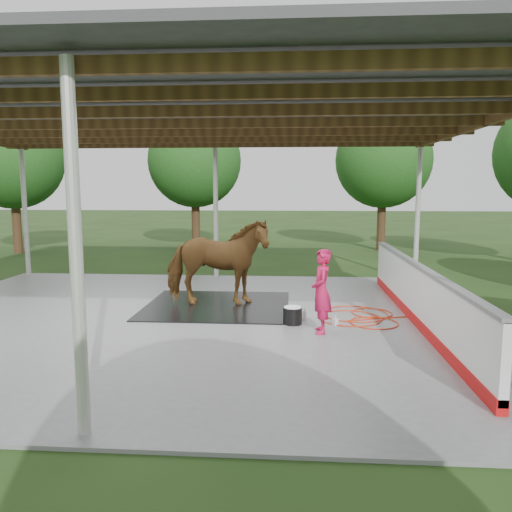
# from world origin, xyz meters

# --- Properties ---
(ground) EXTENTS (100.00, 100.00, 0.00)m
(ground) POSITION_xyz_m (0.00, 0.00, 0.00)
(ground) COLOR #1E3814
(concrete_slab) EXTENTS (12.00, 10.00, 0.05)m
(concrete_slab) POSITION_xyz_m (0.00, 0.00, 0.03)
(concrete_slab) COLOR slate
(concrete_slab) RESTS_ON ground
(pavilion_structure) EXTENTS (12.60, 10.60, 4.05)m
(pavilion_structure) POSITION_xyz_m (0.00, -0.00, 3.97)
(pavilion_structure) COLOR beige
(pavilion_structure) RESTS_ON ground
(dasher_board) EXTENTS (0.16, 8.00, 1.15)m
(dasher_board) POSITION_xyz_m (4.60, 0.00, 0.59)
(dasher_board) COLOR red
(dasher_board) RESTS_ON concrete_slab
(tree_belt) EXTENTS (28.00, 28.00, 5.80)m
(tree_belt) POSITION_xyz_m (0.30, 0.90, 3.79)
(tree_belt) COLOR #382314
(tree_belt) RESTS_ON ground
(rubber_mat) EXTENTS (3.13, 2.93, 0.02)m
(rubber_mat) POSITION_xyz_m (0.56, 1.14, 0.06)
(rubber_mat) COLOR black
(rubber_mat) RESTS_ON concrete_slab
(horse) EXTENTS (2.34, 1.23, 1.90)m
(horse) POSITION_xyz_m (0.56, 1.14, 1.03)
(horse) COLOR brown
(horse) RESTS_ON rubber_mat
(handler) EXTENTS (0.38, 0.57, 1.52)m
(handler) POSITION_xyz_m (2.72, -0.77, 0.81)
(handler) COLOR #C21447
(handler) RESTS_ON concrete_slab
(wash_bucket) EXTENTS (0.36, 0.36, 0.34)m
(wash_bucket) POSITION_xyz_m (2.22, -0.22, 0.22)
(wash_bucket) COLOR black
(wash_bucket) RESTS_ON concrete_slab
(soap_bottle_a) EXTENTS (0.10, 0.10, 0.25)m
(soap_bottle_a) POSITION_xyz_m (2.45, 0.08, 0.18)
(soap_bottle_a) COLOR silver
(soap_bottle_a) RESTS_ON concrete_slab
(soap_bottle_b) EXTENTS (0.12, 0.12, 0.19)m
(soap_bottle_b) POSITION_xyz_m (3.03, -0.27, 0.15)
(soap_bottle_b) COLOR #338CD8
(soap_bottle_b) RESTS_ON concrete_slab
(hose_coil) EXTENTS (2.07, 1.83, 0.02)m
(hose_coil) POSITION_xyz_m (3.56, 0.39, 0.06)
(hose_coil) COLOR red
(hose_coil) RESTS_ON concrete_slab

